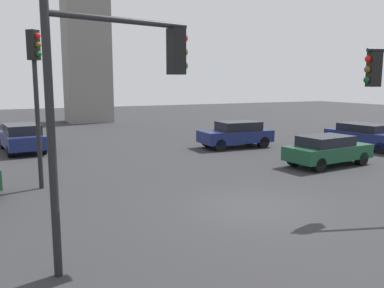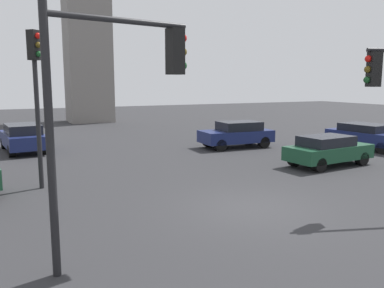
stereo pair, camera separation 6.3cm
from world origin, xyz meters
The scene contains 7 objects.
ground_plane centered at (0.00, 0.00, 0.00)m, with size 103.04×103.04×0.00m, color #2D2D30.
traffic_light_0 centered at (-4.43, -1.63, 3.71)m, with size 3.15×0.81×5.28m.
traffic_light_2 centered at (-5.45, 5.14, 3.80)m, with size 0.47×0.47×5.48m.
car_1 centered at (5.60, 9.86, 0.79)m, with size 4.19×2.06×1.50m.
car_2 centered at (6.56, 3.68, 0.73)m, with size 4.22×2.09×1.37m.
car_3 centered at (-5.63, 13.67, 0.79)m, with size 2.30×4.59×1.51m.
car_4 centered at (12.04, 6.31, 0.75)m, with size 2.47×4.59×1.41m.
Camera 2 is at (-6.60, -9.67, 3.74)m, focal length 37.43 mm.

